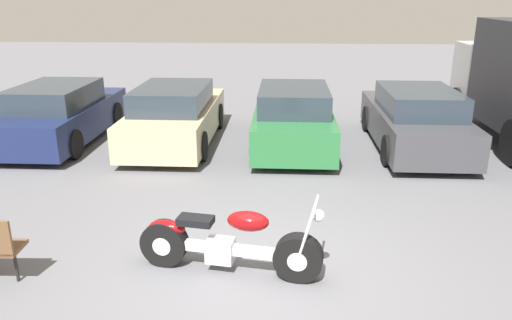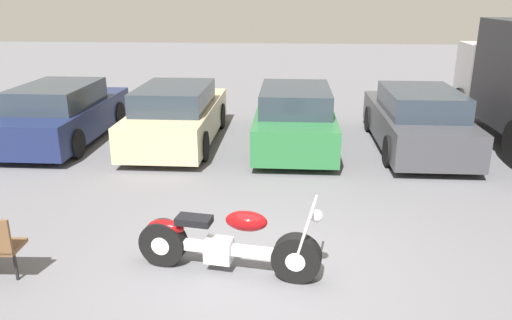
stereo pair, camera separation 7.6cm
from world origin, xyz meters
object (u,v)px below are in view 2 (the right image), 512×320
(parked_car_navy, at_px, (63,114))
(parked_car_green, at_px, (295,118))
(motorcycle, at_px, (225,243))
(parked_car_dark_grey, at_px, (417,120))
(parked_car_champagne, at_px, (177,116))

(parked_car_navy, bearing_deg, parked_car_green, 0.03)
(motorcycle, bearing_deg, parked_car_dark_grey, 56.93)
(parked_car_dark_grey, bearing_deg, parked_car_green, 178.46)
(parked_car_dark_grey, bearing_deg, parked_car_navy, 179.51)
(parked_car_navy, bearing_deg, motorcycle, -50.97)
(motorcycle, xyz_separation_m, parked_car_dark_grey, (3.60, 5.53, 0.26))
(parked_car_navy, distance_m, parked_car_green, 5.42)
(parked_car_champagne, distance_m, parked_car_green, 2.71)
(parked_car_green, bearing_deg, parked_car_navy, -179.97)
(parked_car_navy, bearing_deg, parked_car_dark_grey, -0.49)
(parked_car_navy, xyz_separation_m, parked_car_green, (5.42, 0.00, 0.00))
(motorcycle, distance_m, parked_car_dark_grey, 6.60)
(motorcycle, distance_m, parked_car_green, 5.68)
(parked_car_champagne, relative_size, parked_car_green, 1.00)
(parked_car_green, xyz_separation_m, parked_car_dark_grey, (2.71, -0.07, 0.00))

